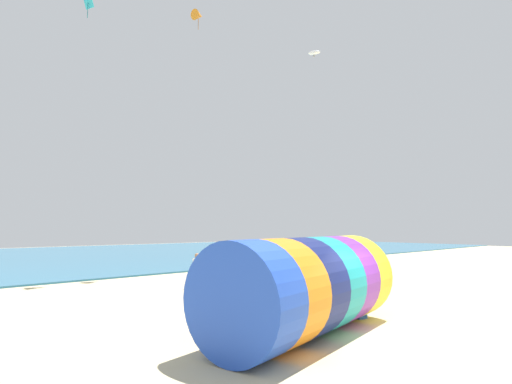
{
  "coord_description": "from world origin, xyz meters",
  "views": [
    {
      "loc": [
        -9.78,
        -5.08,
        2.88
      ],
      "look_at": [
        -1.38,
        4.12,
        3.99
      ],
      "focal_mm": 28.0,
      "sensor_mm": 36.0,
      "label": 1
    }
  ],
  "objects": [
    {
      "name": "kite_orange_delta",
      "position": [
        4.84,
        16.78,
        17.28
      ],
      "size": [
        1.0,
        0.89,
        1.43
      ],
      "color": "orange"
    },
    {
      "name": "bystander_far_left",
      "position": [
        4.87,
        10.61,
        0.85
      ],
      "size": [
        0.4,
        0.42,
        1.67
      ],
      "color": "#726651",
      "rests_on": "ground"
    },
    {
      "name": "kite_cyan_diamond",
      "position": [
        -3.45,
        13.83,
        13.74
      ],
      "size": [
        0.48,
        0.59,
        1.24
      ],
      "color": "#2DB2C6"
    },
    {
      "name": "cooler_box",
      "position": [
        1.43,
        2.38,
        0.18
      ],
      "size": [
        0.42,
        0.56,
        0.36
      ],
      "primitive_type": "cube",
      "rotation": [
        0.0,
        0.0,
        1.46
      ],
      "color": "#2659B2",
      "rests_on": "ground"
    },
    {
      "name": "ground_plane",
      "position": [
        0.0,
        0.0,
        0.0
      ],
      "size": [
        120.0,
        120.0,
        0.0
      ],
      "primitive_type": "plane",
      "color": "#CCBA8C"
    },
    {
      "name": "giant_inflatable_tube",
      "position": [
        -1.36,
        2.13,
        1.31
      ],
      "size": [
        6.92,
        3.82,
        2.61
      ],
      "color": "blue",
      "rests_on": "ground"
    },
    {
      "name": "sea",
      "position": [
        0.0,
        37.16,
        0.05
      ],
      "size": [
        120.0,
        40.0,
        0.1
      ],
      "primitive_type": "cube",
      "color": "teal",
      "rests_on": "ground"
    },
    {
      "name": "bystander_mid_beach",
      "position": [
        1.11,
        11.06,
        0.84
      ],
      "size": [
        0.41,
        0.41,
        1.66
      ],
      "color": "#726651",
      "rests_on": "ground"
    },
    {
      "name": "kite_white_parafoil",
      "position": [
        9.34,
        10.43,
        13.9
      ],
      "size": [
        0.67,
        0.84,
        0.42
      ],
      "color": "white"
    },
    {
      "name": "kite_handler",
      "position": [
        2.47,
        3.23,
        0.82
      ],
      "size": [
        0.37,
        0.24,
        1.62
      ],
      "color": "black",
      "rests_on": "ground"
    }
  ]
}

